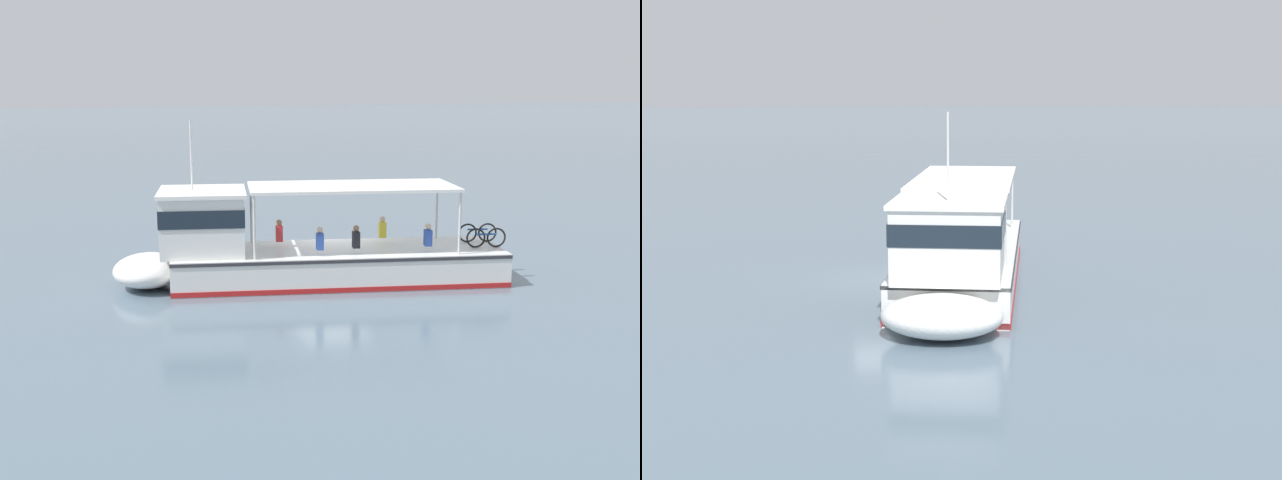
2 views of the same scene
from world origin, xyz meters
TOP-DOWN VIEW (x-y plane):
  - ground_plane at (0.00, 0.00)m, footprint 400.00×400.00m
  - ferry_main at (2.12, 1.75)m, footprint 13.07×5.84m

SIDE VIEW (x-z plane):
  - ground_plane at x=0.00m, z-range 0.00..0.00m
  - ferry_main at x=2.12m, z-range -1.64..3.68m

